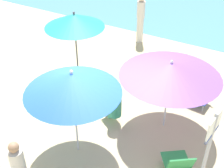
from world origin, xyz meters
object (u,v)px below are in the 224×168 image
(beach_chair_c, at_px, (178,162))
(person_a, at_px, (15,163))
(umbrella_blue, at_px, (72,83))
(person_b, at_px, (141,18))
(umbrella_teal, at_px, (74,21))
(umbrella_purple, at_px, (171,70))
(beach_chair_b, at_px, (62,102))
(person_c, at_px, (114,105))
(warning_sign, at_px, (209,146))
(beach_chair_a, at_px, (201,93))

(beach_chair_c, distance_m, person_a, 3.07)
(umbrella_blue, height_order, person_b, umbrella_blue)
(umbrella_teal, bearing_deg, person_b, 79.71)
(beach_chair_c, relative_size, person_b, 0.46)
(umbrella_purple, height_order, beach_chair_b, umbrella_purple)
(person_b, bearing_deg, person_c, 123.44)
(umbrella_blue, xyz_separation_m, person_b, (-1.02, 5.22, -0.88))
(umbrella_purple, xyz_separation_m, warning_sign, (1.22, -1.51, -0.23))
(umbrella_purple, relative_size, beach_chair_b, 3.08)
(umbrella_teal, height_order, warning_sign, umbrella_teal)
(umbrella_purple, distance_m, person_b, 4.35)
(beach_chair_a, bearing_deg, person_c, -35.84)
(person_a, height_order, warning_sign, warning_sign)
(umbrella_teal, height_order, person_c, umbrella_teal)
(person_a, bearing_deg, umbrella_blue, 159.05)
(person_a, bearing_deg, beach_chair_c, 126.14)
(beach_chair_c, distance_m, warning_sign, 1.19)
(beach_chair_a, height_order, person_c, person_c)
(beach_chair_b, relative_size, beach_chair_c, 0.92)
(person_a, bearing_deg, person_b, -172.47)
(person_b, xyz_separation_m, warning_sign, (3.55, -5.13, 0.46))
(beach_chair_a, relative_size, beach_chair_b, 0.88)
(person_c, bearing_deg, beach_chair_a, -99.96)
(beach_chair_c, relative_size, person_a, 0.80)
(umbrella_blue, xyz_separation_m, person_c, (0.24, 1.12, -1.23))
(umbrella_teal, xyz_separation_m, person_a, (1.01, -3.48, -1.30))
(umbrella_blue, distance_m, umbrella_purple, 2.08)
(umbrella_purple, xyz_separation_m, person_b, (-2.33, 3.62, -0.69))
(person_b, relative_size, person_c, 1.65)
(person_a, distance_m, warning_sign, 3.45)
(umbrella_blue, height_order, warning_sign, umbrella_blue)
(person_b, bearing_deg, beach_chair_b, 106.16)
(warning_sign, bearing_deg, person_c, 164.27)
(person_a, bearing_deg, beach_chair_b, -163.20)
(umbrella_purple, bearing_deg, person_b, 122.75)
(umbrella_blue, relative_size, person_b, 1.21)
(umbrella_teal, distance_m, beach_chair_a, 3.70)
(beach_chair_b, relative_size, warning_sign, 0.35)
(beach_chair_b, height_order, person_c, person_c)
(umbrella_blue, bearing_deg, beach_chair_a, 58.22)
(person_b, bearing_deg, warning_sign, 141.10)
(umbrella_blue, xyz_separation_m, beach_chair_a, (1.78, 2.88, -1.45))
(beach_chair_b, distance_m, person_c, 1.32)
(beach_chair_b, bearing_deg, umbrella_purple, 54.99)
(umbrella_blue, relative_size, beach_chair_b, 2.88)
(umbrella_teal, xyz_separation_m, person_c, (1.79, -1.14, -1.26))
(umbrella_blue, relative_size, umbrella_teal, 1.00)
(beach_chair_a, xyz_separation_m, person_a, (-2.33, -4.09, 0.18))
(umbrella_blue, height_order, umbrella_teal, umbrella_blue)
(warning_sign, bearing_deg, beach_chair_b, 176.69)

